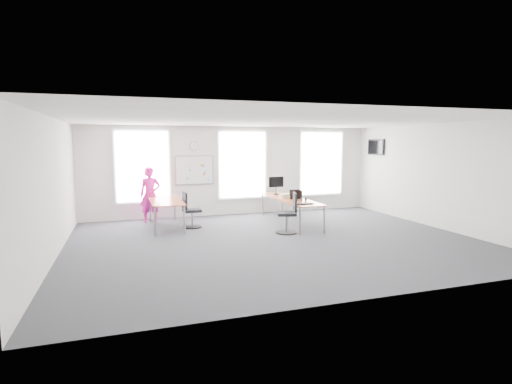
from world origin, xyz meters
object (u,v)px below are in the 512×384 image
object	(u,v)px
desk_left	(166,202)
headphones	(303,199)
chair_left	(190,212)
chair_right	(289,215)
desk_right	(290,200)
monitor	(276,184)
keyboard	(304,204)
person	(150,195)

from	to	relation	value
desk_left	headphones	world-z (taller)	headphones
chair_left	chair_right	bearing A→B (deg)	-127.60
desk_right	monitor	size ratio (longest dim) A/B	5.45
monitor	keyboard	bearing A→B (deg)	-92.37
person	headphones	size ratio (longest dim) A/B	10.28
chair_left	monitor	xyz separation A→B (m)	(2.95, 0.74, 0.66)
person	monitor	xyz separation A→B (m)	(3.98, -0.46, 0.26)
desk_left	keyboard	size ratio (longest dim) A/B	4.97
desk_left	person	size ratio (longest dim) A/B	1.29
desk_left	desk_right	bearing A→B (deg)	-8.90
keyboard	headphones	distance (m)	0.69
chair_left	keyboard	distance (m)	3.30
desk_left	monitor	world-z (taller)	monitor
chair_left	person	size ratio (longest dim) A/B	0.60
desk_right	monitor	world-z (taller)	monitor
chair_right	headphones	size ratio (longest dim) A/B	6.62
desk_right	desk_left	distance (m)	3.70
desk_right	monitor	xyz separation A→B (m)	(-0.05, 1.06, 0.40)
chair_left	person	distance (m)	1.63
chair_right	monitor	size ratio (longest dim) A/B	1.91
desk_left	chair_left	xyz separation A→B (m)	(0.66, -0.25, -0.29)
desk_right	headphones	size ratio (longest dim) A/B	18.92
chair_right	keyboard	size ratio (longest dim) A/B	2.48
monitor	headphones	bearing A→B (deg)	-83.28
person	keyboard	size ratio (longest dim) A/B	3.85
desk_right	desk_left	world-z (taller)	desk_left
desk_right	chair_left	world-z (taller)	chair_left
desk_right	monitor	distance (m)	1.13
keyboard	monitor	bearing A→B (deg)	75.69
desk_left	person	world-z (taller)	person
keyboard	desk_left	bearing A→B (deg)	140.19
headphones	chair_left	bearing A→B (deg)	149.42
chair_right	chair_left	size ratio (longest dim) A/B	1.07
chair_left	person	world-z (taller)	person
desk_right	chair_left	xyz separation A→B (m)	(-3.00, 0.32, -0.27)
desk_right	desk_left	bearing A→B (deg)	171.10
headphones	monitor	size ratio (longest dim) A/B	0.29
desk_left	chair_right	size ratio (longest dim) A/B	2.00
chair_left	headphones	world-z (taller)	chair_left
monitor	desk_left	bearing A→B (deg)	-173.62
chair_right	monitor	distance (m)	2.41
desk_right	chair_right	size ratio (longest dim) A/B	2.86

